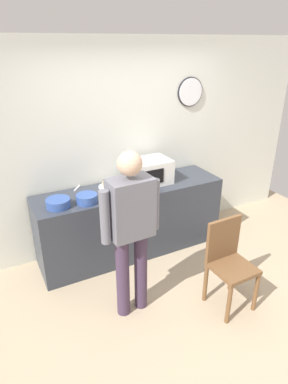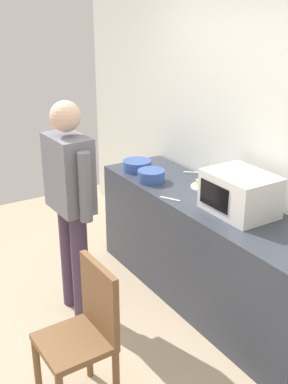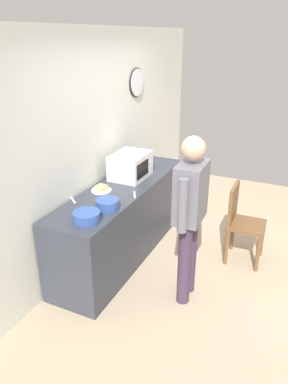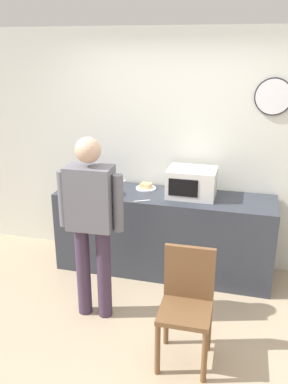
# 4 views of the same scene
# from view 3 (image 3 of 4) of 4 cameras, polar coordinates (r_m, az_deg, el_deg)

# --- Properties ---
(ground_plane) EXTENTS (6.00, 6.00, 0.00)m
(ground_plane) POSITION_cam_3_polar(r_m,az_deg,el_deg) (4.39, 12.19, -12.03)
(ground_plane) COLOR tan
(back_wall) EXTENTS (5.40, 0.13, 2.60)m
(back_wall) POSITION_cam_3_polar(r_m,az_deg,el_deg) (4.37, -7.14, 7.26)
(back_wall) COLOR silver
(back_wall) RESTS_ON ground_plane
(kitchen_counter) EXTENTS (2.34, 0.62, 0.90)m
(kitchen_counter) POSITION_cam_3_polar(r_m,az_deg,el_deg) (4.41, -3.24, -4.40)
(kitchen_counter) COLOR #333842
(kitchen_counter) RESTS_ON ground_plane
(microwave) EXTENTS (0.50, 0.39, 0.30)m
(microwave) POSITION_cam_3_polar(r_m,az_deg,el_deg) (4.42, -2.12, 4.16)
(microwave) COLOR silver
(microwave) RESTS_ON kitchen_counter
(sandwich_plate) EXTENTS (0.23, 0.23, 0.07)m
(sandwich_plate) POSITION_cam_3_polar(r_m,az_deg,el_deg) (4.09, -6.69, 0.44)
(sandwich_plate) COLOR white
(sandwich_plate) RESTS_ON kitchen_counter
(salad_bowl) EXTENTS (0.26, 0.26, 0.09)m
(salad_bowl) POSITION_cam_3_polar(r_m,az_deg,el_deg) (3.45, -8.97, -3.80)
(salad_bowl) COLOR #33519E
(salad_bowl) RESTS_ON kitchen_counter
(cereal_bowl) EXTENTS (0.23, 0.23, 0.10)m
(cereal_bowl) POSITION_cam_3_polar(r_m,az_deg,el_deg) (3.66, -5.74, -1.93)
(cereal_bowl) COLOR #33519E
(cereal_bowl) RESTS_ON kitchen_counter
(fork_utensil) EXTENTS (0.16, 0.10, 0.01)m
(fork_utensil) POSITION_cam_3_polar(r_m,az_deg,el_deg) (3.97, -1.48, -0.43)
(fork_utensil) COLOR silver
(fork_utensil) RESTS_ON kitchen_counter
(spoon_utensil) EXTENTS (0.12, 0.14, 0.01)m
(spoon_utensil) POSITION_cam_3_polar(r_m,az_deg,el_deg) (3.91, -11.05, -1.24)
(spoon_utensil) COLOR silver
(spoon_utensil) RESTS_ON kitchen_counter
(person_standing) EXTENTS (0.59, 0.26, 1.70)m
(person_standing) POSITION_cam_3_polar(r_m,az_deg,el_deg) (3.46, 7.22, -2.64)
(person_standing) COLOR #402F47
(person_standing) RESTS_ON ground_plane
(wooden_chair) EXTENTS (0.41, 0.41, 0.94)m
(wooden_chair) POSITION_cam_3_polar(r_m,az_deg,el_deg) (4.41, 14.89, -4.20)
(wooden_chair) COLOR brown
(wooden_chair) RESTS_ON ground_plane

